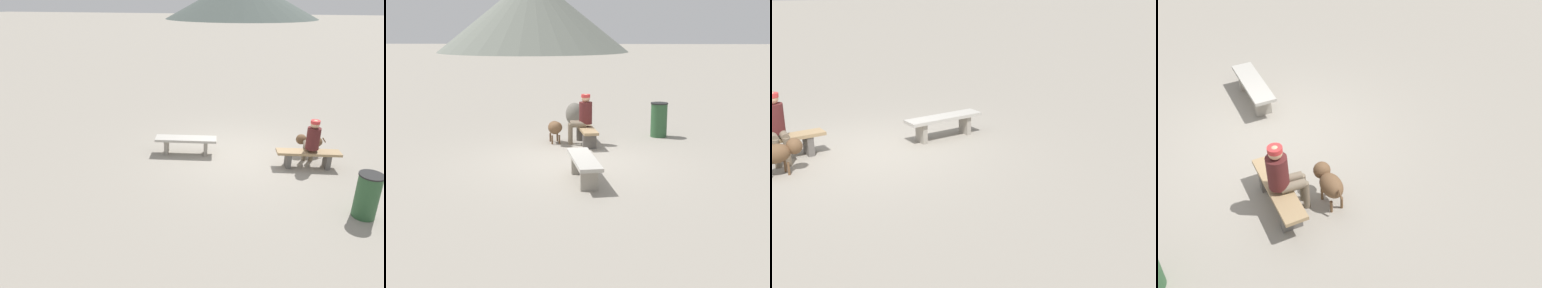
% 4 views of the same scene
% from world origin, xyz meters
% --- Properties ---
extents(ground, '(210.00, 210.00, 0.06)m').
position_xyz_m(ground, '(0.00, 0.00, -0.03)').
color(ground, gray).
extents(bench_left, '(1.74, 0.77, 0.48)m').
position_xyz_m(bench_left, '(-1.55, -0.33, 0.36)').
color(bench_left, gray).
rests_on(bench_left, ground).
extents(bench_right, '(1.64, 0.68, 0.44)m').
position_xyz_m(bench_right, '(1.69, -0.26, 0.31)').
color(bench_right, '#605B56').
rests_on(bench_right, ground).
extents(seated_person, '(0.37, 0.62, 1.28)m').
position_xyz_m(seated_person, '(1.75, -0.17, 0.74)').
color(seated_person, '#511E1E').
rests_on(seated_person, ground).
extents(dog, '(0.81, 0.45, 0.60)m').
position_xyz_m(dog, '(1.75, 0.53, 0.41)').
color(dog, brown).
rests_on(dog, ground).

